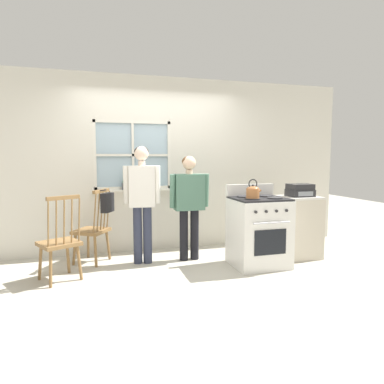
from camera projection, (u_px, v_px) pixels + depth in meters
name	position (u px, v px, depth m)	size (l,w,h in m)	color
ground_plane	(176.00, 278.00, 4.16)	(16.00, 16.00, 0.00)	#B2AD9E
wall_back	(157.00, 165.00, 5.36)	(6.40, 0.16, 2.70)	silver
chair_by_window	(93.00, 230.00, 4.74)	(0.56, 0.57, 1.03)	olive
chair_near_wall	(60.00, 243.00, 4.04)	(0.56, 0.55, 1.03)	olive
person_elderly_left	(142.00, 194.00, 4.65)	(0.51, 0.25, 1.61)	#2D3347
person_teen_center	(189.00, 198.00, 4.82)	(0.57, 0.22, 1.48)	black
stove	(259.00, 231.00, 4.61)	(0.71, 0.68, 1.08)	white
kettle	(253.00, 192.00, 4.38)	(0.21, 0.17, 0.25)	#A86638
potted_plant	(126.00, 182.00, 5.17)	(0.14, 0.14, 0.34)	#42474C
handbag	(107.00, 202.00, 4.64)	(0.25, 0.24, 0.31)	black
side_counter	(298.00, 227.00, 5.01)	(0.55, 0.50, 0.90)	beige
stereo	(300.00, 190.00, 4.93)	(0.34, 0.29, 0.18)	#232326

